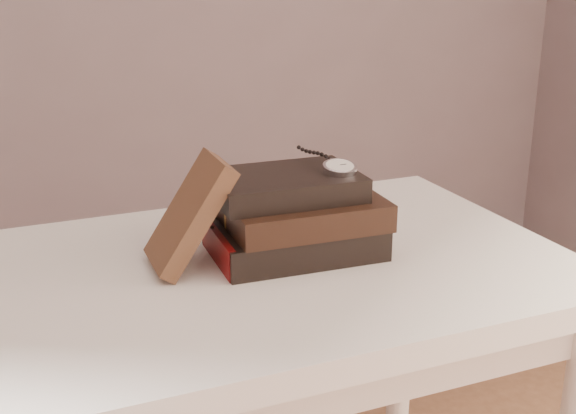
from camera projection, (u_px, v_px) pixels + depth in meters
name	position (u px, v px, depth m)	size (l,w,h in m)	color
table	(238.00, 322.00, 1.15)	(1.00, 0.60, 0.75)	white
book_stack	(295.00, 216.00, 1.16)	(0.26, 0.19, 0.13)	black
journal	(190.00, 214.00, 1.10)	(0.03, 0.11, 0.18)	#3E2517
pocket_watch	(338.00, 167.00, 1.15)	(0.05, 0.15, 0.02)	silver
eyeglasses	(223.00, 198.00, 1.20)	(0.11, 0.13, 0.05)	silver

